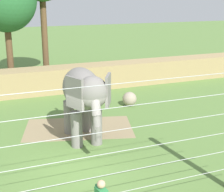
# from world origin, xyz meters

# --- Properties ---
(ground_plane) EXTENTS (120.00, 120.00, 0.00)m
(ground_plane) POSITION_xyz_m (0.00, 0.00, 0.00)
(ground_plane) COLOR #5B7F3D
(dirt_patch) EXTENTS (5.73, 4.23, 0.01)m
(dirt_patch) POSITION_xyz_m (1.06, 3.67, 0.00)
(dirt_patch) COLOR #937F5B
(dirt_patch) RESTS_ON ground
(embankment_wall) EXTENTS (36.00, 1.80, 1.62)m
(embankment_wall) POSITION_xyz_m (0.00, 10.59, 0.81)
(embankment_wall) COLOR tan
(embankment_wall) RESTS_ON ground
(elephant) EXTENTS (1.87, 4.43, 3.28)m
(elephant) POSITION_xyz_m (0.86, 2.11, 2.17)
(elephant) COLOR gray
(elephant) RESTS_ON ground
(enrichment_ball) EXTENTS (0.82, 0.82, 0.82)m
(enrichment_ball) POSITION_xyz_m (4.80, 5.96, 0.41)
(enrichment_ball) COLOR gray
(enrichment_ball) RESTS_ON ground
(cable_fence) EXTENTS (9.42, 0.26, 4.16)m
(cable_fence) POSITION_xyz_m (0.00, -3.36, 2.09)
(cable_fence) COLOR brown
(cable_fence) RESTS_ON ground
(tree_left_of_centre) EXTENTS (4.16, 4.16, 8.13)m
(tree_left_of_centre) POSITION_xyz_m (-1.05, 13.24, 5.90)
(tree_left_of_centre) COLOR brown
(tree_left_of_centre) RESTS_ON ground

